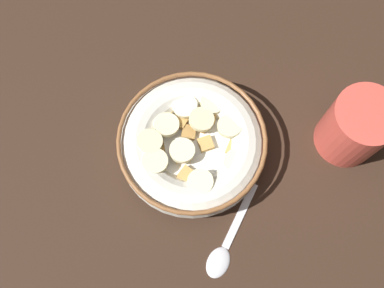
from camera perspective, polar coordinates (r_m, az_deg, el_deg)
ground_plane at (r=62.37cm, az=-0.00°, el=-1.13°), size 107.92×107.92×2.00cm
cereal_bowl at (r=58.83cm, az=-0.01°, el=-0.09°), size 19.44×19.44×5.12cm
spoon at (r=58.70cm, az=4.16°, el=-13.30°), size 13.40×5.93×0.80cm
coffee_mug at (r=61.18cm, az=20.24°, el=2.15°), size 11.33×8.22×9.68cm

